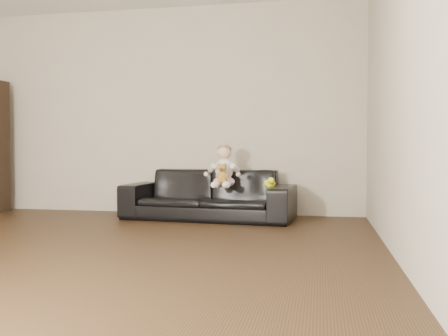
% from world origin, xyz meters
% --- Properties ---
extents(floor, '(5.50, 5.50, 0.00)m').
position_xyz_m(floor, '(0.00, 0.00, 0.00)').
color(floor, '#342212').
rests_on(floor, ground).
extents(wall_back, '(5.00, 0.00, 5.00)m').
position_xyz_m(wall_back, '(0.00, 2.75, 1.30)').
color(wall_back, '#B9AF9B').
rests_on(wall_back, ground).
extents(wall_right, '(0.00, 5.50, 5.50)m').
position_xyz_m(wall_right, '(2.50, 0.00, 1.30)').
color(wall_right, '#B9AF9B').
rests_on(wall_right, ground).
extents(sofa, '(2.01, 0.93, 0.57)m').
position_xyz_m(sofa, '(0.69, 2.25, 0.29)').
color(sofa, black).
rests_on(sofa, floor).
extents(baby, '(0.34, 0.42, 0.48)m').
position_xyz_m(baby, '(0.89, 2.14, 0.59)').
color(baby, '#FBD4DF').
rests_on(baby, sofa).
extents(teddy_bear, '(0.13, 0.13, 0.22)m').
position_xyz_m(teddy_bear, '(0.90, 2.00, 0.54)').
color(teddy_bear, olive).
rests_on(teddy_bear, sofa).
extents(toy_green, '(0.14, 0.16, 0.11)m').
position_xyz_m(toy_green, '(1.42, 2.05, 0.43)').
color(toy_green, '#D8EC1B').
rests_on(toy_green, sofa).
extents(toy_rattle, '(0.08, 0.08, 0.06)m').
position_xyz_m(toy_rattle, '(1.45, 2.07, 0.41)').
color(toy_rattle, red).
rests_on(toy_rattle, sofa).
extents(toy_blue_disc, '(0.10, 0.10, 0.01)m').
position_xyz_m(toy_blue_disc, '(1.48, 2.09, 0.38)').
color(toy_blue_disc, '#1983C8').
rests_on(toy_blue_disc, sofa).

